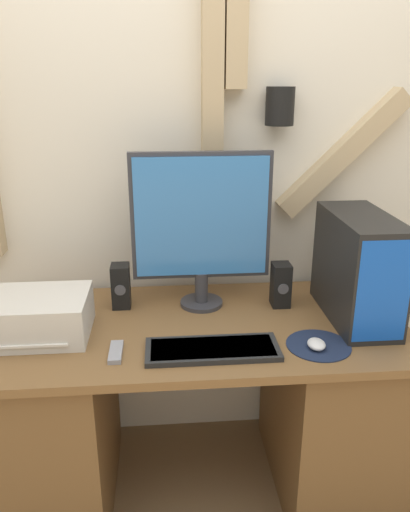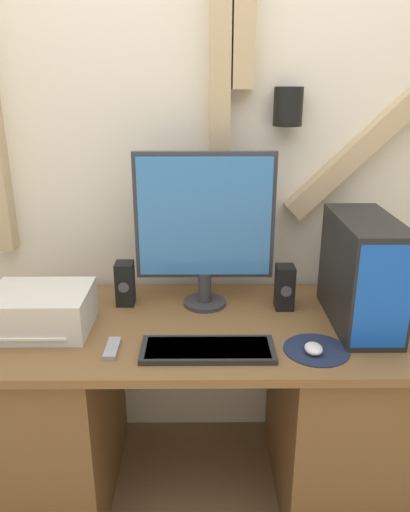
% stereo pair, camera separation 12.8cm
% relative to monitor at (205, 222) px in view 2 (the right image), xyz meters
% --- Properties ---
extents(wall_back, '(6.40, 0.16, 2.70)m').
position_rel_monitor_xyz_m(wall_back, '(-0.04, 0.25, 0.27)').
color(wall_back, silver).
rests_on(wall_back, ground_plane).
extents(desk, '(1.54, 0.72, 0.75)m').
position_rel_monitor_xyz_m(desk, '(-0.04, -0.17, -0.70)').
color(desk, brown).
rests_on(desk, ground_plane).
extents(monitor, '(0.52, 0.17, 0.60)m').
position_rel_monitor_xyz_m(monitor, '(0.00, 0.00, 0.00)').
color(monitor, '#333338').
rests_on(monitor, desk).
extents(keyboard, '(0.44, 0.17, 0.02)m').
position_rel_monitor_xyz_m(keyboard, '(0.01, -0.37, -0.33)').
color(keyboard, black).
rests_on(keyboard, desk).
extents(mousepad, '(0.22, 0.22, 0.00)m').
position_rel_monitor_xyz_m(mousepad, '(0.37, -0.36, -0.33)').
color(mousepad, '#19233D').
rests_on(mousepad, desk).
extents(mouse, '(0.06, 0.07, 0.03)m').
position_rel_monitor_xyz_m(mouse, '(0.35, -0.38, -0.32)').
color(mouse, silver).
rests_on(mouse, mousepad).
extents(computer_tower, '(0.20, 0.45, 0.39)m').
position_rel_monitor_xyz_m(computer_tower, '(0.56, -0.16, -0.14)').
color(computer_tower, black).
rests_on(computer_tower, desk).
extents(printer, '(0.35, 0.28, 0.14)m').
position_rel_monitor_xyz_m(printer, '(-0.58, -0.20, -0.27)').
color(printer, beige).
rests_on(printer, desk).
extents(speaker_left, '(0.07, 0.08, 0.17)m').
position_rel_monitor_xyz_m(speaker_left, '(-0.31, 0.01, -0.25)').
color(speaker_left, black).
rests_on(speaker_left, desk).
extents(speaker_right, '(0.07, 0.08, 0.17)m').
position_rel_monitor_xyz_m(speaker_right, '(0.31, -0.03, -0.25)').
color(speaker_right, black).
rests_on(speaker_right, desk).
extents(remote_control, '(0.04, 0.13, 0.02)m').
position_rel_monitor_xyz_m(remote_control, '(-0.31, -0.36, -0.33)').
color(remote_control, gray).
rests_on(remote_control, desk).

